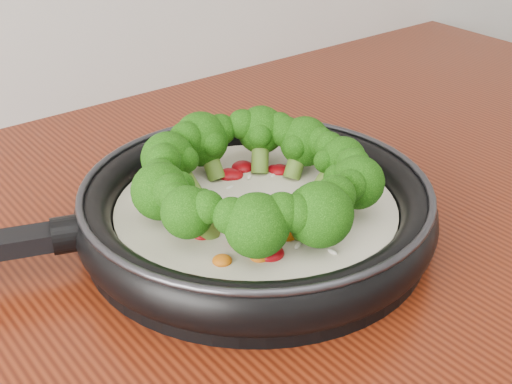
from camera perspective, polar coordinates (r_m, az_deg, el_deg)
skillet at (r=0.67m, az=-0.29°, el=-0.94°), size 0.57×0.44×0.10m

